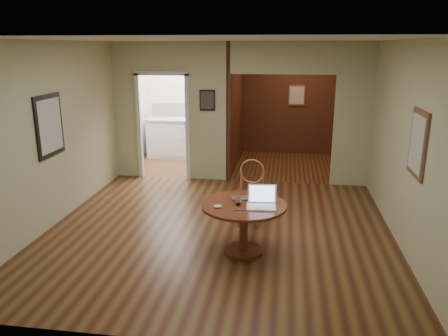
# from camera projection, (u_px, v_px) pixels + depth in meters

# --- Properties ---
(floor) EXTENTS (5.00, 5.00, 0.00)m
(floor) POSITION_uv_depth(u_px,v_px,m) (218.00, 231.00, 6.39)
(floor) COLOR #471F14
(floor) RESTS_ON ground
(room_shell) EXTENTS (5.20, 7.50, 5.00)m
(room_shell) POSITION_uv_depth(u_px,v_px,m) (219.00, 112.00, 9.06)
(room_shell) COLOR silver
(room_shell) RESTS_ON ground
(dining_table) EXTENTS (1.09, 1.09, 0.68)m
(dining_table) POSITION_uv_depth(u_px,v_px,m) (244.00, 217.00, 5.60)
(dining_table) COLOR brown
(dining_table) RESTS_ON ground
(chair) EXTENTS (0.46, 0.46, 0.98)m
(chair) POSITION_uv_depth(u_px,v_px,m) (251.00, 189.00, 6.55)
(chair) COLOR #AB703C
(chair) RESTS_ON ground
(open_laptop) EXTENTS (0.38, 0.34, 0.25)m
(open_laptop) POSITION_uv_depth(u_px,v_px,m) (262.00, 201.00, 5.46)
(open_laptop) COLOR white
(open_laptop) RESTS_ON dining_table
(closed_laptop) EXTENTS (0.39, 0.30, 0.03)m
(closed_laptop) POSITION_uv_depth(u_px,v_px,m) (245.00, 199.00, 5.67)
(closed_laptop) COLOR #ADADB1
(closed_laptop) RESTS_ON dining_table
(mouse) EXTENTS (0.11, 0.07, 0.04)m
(mouse) POSITION_uv_depth(u_px,v_px,m) (218.00, 207.00, 5.40)
(mouse) COLOR white
(mouse) RESTS_ON dining_table
(wine_glass) EXTENTS (0.09, 0.09, 0.10)m
(wine_glass) POSITION_uv_depth(u_px,v_px,m) (238.00, 201.00, 5.49)
(wine_glass) COLOR white
(wine_glass) RESTS_ON dining_table
(pen) EXTENTS (0.14, 0.02, 0.01)m
(pen) POSITION_uv_depth(u_px,v_px,m) (240.00, 211.00, 5.31)
(pen) COLOR #0C1055
(pen) RESTS_ON dining_table
(kitchen_cabinet) EXTENTS (2.06, 0.60, 0.94)m
(kitchen_cabinet) POSITION_uv_depth(u_px,v_px,m) (190.00, 138.00, 10.45)
(kitchen_cabinet) COLOR white
(kitchen_cabinet) RESTS_ON ground
(grocery_bag) EXTENTS (0.38, 0.35, 0.31)m
(grocery_bag) POSITION_uv_depth(u_px,v_px,m) (209.00, 113.00, 10.21)
(grocery_bag) COLOR beige
(grocery_bag) RESTS_ON kitchen_cabinet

